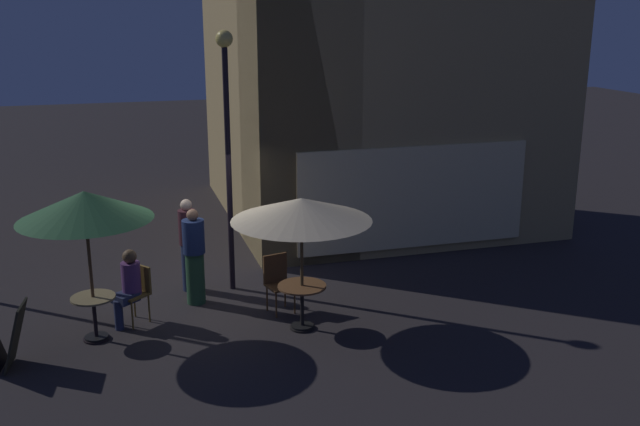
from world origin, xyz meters
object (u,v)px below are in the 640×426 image
Objects in this scene: patron_standing_1 at (188,244)px; patron_standing_2 at (194,257)px; patio_umbrella_0 at (301,210)px; cafe_chair_1 at (137,288)px; cafe_table_0 at (302,296)px; patio_umbrella_1 at (85,206)px; cafe_chair_0 at (278,278)px; cafe_table_1 at (94,310)px; menu_sandwich_board at (2,337)px; street_lamp_near_corner at (227,124)px; patron_seated_0 at (129,283)px.

patron_standing_2 is (0.03, -0.64, -0.02)m from patron_standing_1.
cafe_chair_1 is (-2.50, 1.02, -1.39)m from patio_umbrella_0.
cafe_table_0 is 0.33× the size of patio_umbrella_1.
cafe_chair_0 is 0.58× the size of patron_standing_2.
cafe_chair_1 is at bearing -108.92° from cafe_chair_0.
cafe_table_0 is 3.20m from cafe_table_1.
menu_sandwich_board is at bearing -153.68° from cafe_table_1.
street_lamp_near_corner is 6.48× the size of cafe_table_1.
patio_umbrella_1 is at bearing 0.00° from cafe_table_1.
patron_standing_1 is at bearing 168.37° from street_lamp_near_corner.
cafe_table_0 is (0.78, -2.03, -2.47)m from street_lamp_near_corner.
patron_seated_0 is (-2.42, 0.11, 0.13)m from cafe_chair_0.
menu_sandwich_board reaches higher than cafe_chair_1.
patron_seated_0 is at bearing 38.62° from cafe_table_1.
patron_seated_0 is at bearing -60.68° from patron_standing_2.
menu_sandwich_board is 2.15m from patio_umbrella_1.
cafe_chair_0 reaches higher than menu_sandwich_board.
patron_standing_2 is at bearing 37.38° from menu_sandwich_board.
street_lamp_near_corner is 2.34m from patron_standing_2.
patio_umbrella_1 reaches higher than menu_sandwich_board.
cafe_chair_1 is at bearing 38.62° from cafe_table_1.
patron_standing_2 reaches higher than cafe_chair_1.
patio_umbrella_1 is 2.35m from patron_standing_2.
cafe_chair_0 reaches higher than cafe_table_0.
patron_standing_1 reaches higher than cafe_chair_0.
menu_sandwich_board is 1.38m from cafe_table_1.
patron_standing_2 is (1.67, 1.04, -1.29)m from patio_umbrella_1.
cafe_table_0 is at bearing -0.00° from cafe_chair_0.
cafe_table_1 is 0.85m from cafe_chair_1.
patio_umbrella_1 is (0.00, 0.00, 1.64)m from cafe_table_1.
cafe_table_0 is 0.45× the size of patron_standing_1.
cafe_chair_0 is 1.50m from patron_standing_2.
menu_sandwich_board is at bearing -164.20° from patron_standing_1.
menu_sandwich_board is 4.40m from cafe_table_0.
cafe_chair_0 is 2.31m from cafe_chair_1.
menu_sandwich_board is 1.00× the size of cafe_chair_1.
patron_standing_1 is (-1.53, 2.19, -1.10)m from patio_umbrella_0.
patron_standing_2 reaches higher than menu_sandwich_board.
cafe_chair_1 reaches higher than cafe_table_1.
cafe_table_1 is 0.42× the size of patron_standing_1.
cafe_chair_0 is (4.19, 0.94, 0.09)m from menu_sandwich_board.
cafe_chair_0 is 1.03× the size of cafe_chair_1.
patron_standing_2 is at bearing 32.10° from patio_umbrella_1.
cafe_chair_1 is (-2.30, 0.20, -0.00)m from cafe_chair_0.
cafe_chair_1 is at bearing 38.65° from menu_sandwich_board.
cafe_chair_0 is (-0.20, 0.82, 0.03)m from cafe_table_0.
patio_umbrella_0 is at bearing 119.14° from cafe_chair_1.
patron_seated_0 reaches higher than cafe_table_1.
cafe_table_0 is 2.79m from patron_seated_0.
cafe_chair_0 is at bearing 20.23° from menu_sandwich_board.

